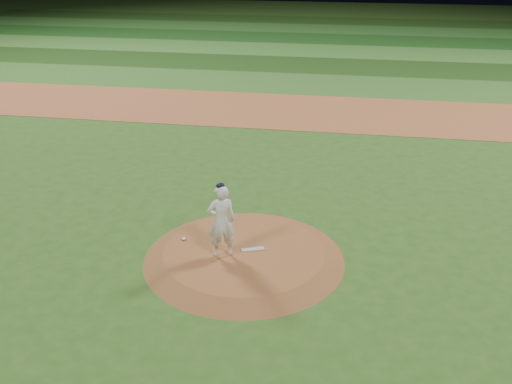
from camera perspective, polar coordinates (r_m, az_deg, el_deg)
ground at (r=15.78m, az=-1.20°, el=-6.66°), size 120.00×120.00×0.00m
infield_dirt_band at (r=28.53m, az=4.01°, el=8.07°), size 70.00×6.00×0.02m
outfield_stripe_0 at (r=33.82m, az=4.98°, el=10.72°), size 70.00×5.00×0.02m
outfield_stripe_1 at (r=38.67m, az=5.63°, el=12.50°), size 70.00×5.00×0.02m
outfield_stripe_2 at (r=43.56m, az=6.15°, el=13.89°), size 70.00×5.00×0.02m
outfield_stripe_3 at (r=48.47m, az=6.56°, el=14.99°), size 70.00×5.00×0.02m
outfield_stripe_4 at (r=53.40m, az=6.91°, el=15.89°), size 70.00×5.00×0.02m
outfield_stripe_5 at (r=58.34m, az=7.19°, el=16.63°), size 70.00×5.00×0.02m
pitchers_mound at (r=15.71m, az=-1.21°, el=-6.27°), size 5.50×5.50×0.25m
pitching_rubber at (r=15.67m, az=-0.32°, el=-5.75°), size 0.64×0.36×0.03m
rosin_bag at (r=16.27m, az=-7.24°, el=-4.64°), size 0.13×0.13×0.07m
pitcher_on_mound at (r=14.97m, az=-3.48°, el=-2.88°), size 0.89×0.75×2.12m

